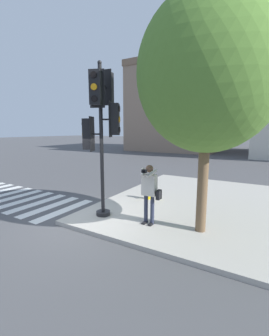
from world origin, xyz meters
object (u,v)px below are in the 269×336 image
Objects in this scene: person_photographer at (150,189)px; fire_hydrant at (148,191)px; traffic_signal_pole at (102,119)px; street_tree at (208,74)px.

person_photographer reaches higher than fire_hydrant.
traffic_signal_pole is at bearing -175.25° from person_photographer.
fire_hydrant is at bearing 143.91° from street_tree.
traffic_signal_pole is at bearing -171.90° from street_tree.
traffic_signal_pole is 3.45m from fire_hydrant.
person_photographer is at bearing -62.46° from fire_hydrant.
street_tree is (2.89, 0.41, 0.98)m from traffic_signal_pole.
traffic_signal_pole is 3.08m from street_tree.
street_tree is 9.01× the size of fire_hydrant.
street_tree is at bearing 11.77° from person_photographer.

